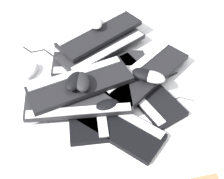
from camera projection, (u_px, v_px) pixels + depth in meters
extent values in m
plane|color=white|center=(97.00, 99.00, 1.35)|extent=(3.20, 3.20, 0.00)
cube|color=black|center=(110.00, 122.00, 1.26)|extent=(0.40, 0.43, 0.02)
cube|color=silver|center=(118.00, 111.00, 1.28)|extent=(0.30, 0.34, 0.01)
cube|color=black|center=(142.00, 88.00, 1.38)|extent=(0.46, 0.33, 0.02)
cube|color=silver|center=(132.00, 91.00, 1.35)|extent=(0.39, 0.22, 0.01)
cube|color=#232326|center=(99.00, 63.00, 1.49)|extent=(0.18, 0.45, 0.02)
cube|color=silver|center=(99.00, 69.00, 1.44)|extent=(0.07, 0.42, 0.01)
cube|color=black|center=(86.00, 100.00, 1.34)|extent=(0.44, 0.16, 0.02)
cube|color=#B2B5BA|center=(99.00, 96.00, 1.33)|extent=(0.42, 0.05, 0.01)
cube|color=#232326|center=(79.00, 102.00, 1.29)|extent=(0.15, 0.44, 0.02)
cube|color=silver|center=(79.00, 111.00, 1.24)|extent=(0.04, 0.42, 0.01)
cube|color=#232326|center=(102.00, 47.00, 1.52)|extent=(0.37, 0.45, 0.02)
cube|color=silver|center=(109.00, 51.00, 1.48)|extent=(0.27, 0.37, 0.01)
cube|color=black|center=(100.00, 34.00, 1.54)|extent=(0.38, 0.45, 0.02)
cube|color=silver|center=(92.00, 26.00, 1.56)|extent=(0.27, 0.36, 0.01)
cube|color=black|center=(80.00, 84.00, 1.31)|extent=(0.29, 0.46, 0.02)
cube|color=#B2B5BA|center=(75.00, 73.00, 1.34)|extent=(0.18, 0.41, 0.01)
cube|color=black|center=(147.00, 74.00, 1.40)|extent=(0.41, 0.43, 0.02)
cube|color=silver|center=(138.00, 66.00, 1.41)|extent=(0.31, 0.34, 0.01)
ellipsoid|color=silver|center=(95.00, 22.00, 1.54)|extent=(0.12, 0.09, 0.04)
ellipsoid|color=silver|center=(28.00, 116.00, 1.27)|extent=(0.10, 0.13, 0.04)
ellipsoid|color=black|center=(144.00, 75.00, 1.34)|extent=(0.12, 0.13, 0.04)
ellipsoid|color=black|center=(82.00, 82.00, 1.27)|extent=(0.12, 0.08, 0.04)
ellipsoid|color=silver|center=(30.00, 70.00, 1.45)|extent=(0.13, 0.10, 0.04)
ellipsoid|color=black|center=(74.00, 81.00, 1.28)|extent=(0.13, 0.11, 0.04)
ellipsoid|color=#B7B7BC|center=(153.00, 77.00, 1.33)|extent=(0.11, 0.13, 0.04)
ellipsoid|color=black|center=(107.00, 106.00, 1.26)|extent=(0.10, 0.12, 0.04)
cylinder|color=black|center=(171.00, 75.00, 1.45)|extent=(0.04, 0.07, 0.01)
cylinder|color=black|center=(156.00, 77.00, 1.44)|extent=(0.02, 0.09, 0.01)
cylinder|color=black|center=(139.00, 77.00, 1.44)|extent=(0.02, 0.07, 0.01)
cylinder|color=black|center=(125.00, 80.00, 1.43)|extent=(0.04, 0.06, 0.01)
cylinder|color=black|center=(109.00, 80.00, 1.43)|extent=(0.05, 0.09, 0.01)
cylinder|color=black|center=(93.00, 72.00, 1.46)|extent=(0.08, 0.06, 0.01)
cylinder|color=black|center=(81.00, 62.00, 1.50)|extent=(0.06, 0.06, 0.01)
cylinder|color=black|center=(67.00, 59.00, 1.52)|extent=(0.01, 0.07, 0.01)
cylinder|color=black|center=(52.00, 55.00, 1.54)|extent=(0.09, 0.08, 0.01)
cylinder|color=black|center=(38.00, 51.00, 1.56)|extent=(0.02, 0.07, 0.01)
cylinder|color=black|center=(27.00, 49.00, 1.57)|extent=(0.05, 0.05, 0.01)
sphere|color=black|center=(177.00, 72.00, 1.46)|extent=(0.01, 0.01, 0.01)
sphere|color=black|center=(166.00, 78.00, 1.44)|extent=(0.01, 0.01, 0.01)
sphere|color=black|center=(146.00, 77.00, 1.44)|extent=(0.01, 0.01, 0.01)
sphere|color=black|center=(131.00, 77.00, 1.44)|extent=(0.01, 0.01, 0.01)
sphere|color=black|center=(119.00, 83.00, 1.41)|extent=(0.01, 0.01, 0.01)
sphere|color=black|center=(99.00, 77.00, 1.44)|extent=(0.01, 0.01, 0.01)
sphere|color=black|center=(87.00, 66.00, 1.49)|extent=(0.01, 0.01, 0.01)
sphere|color=black|center=(74.00, 59.00, 1.52)|extent=(0.01, 0.01, 0.01)
sphere|color=black|center=(59.00, 60.00, 1.51)|extent=(0.01, 0.01, 0.01)
sphere|color=black|center=(44.00, 49.00, 1.57)|extent=(0.01, 0.01, 0.01)
sphere|color=black|center=(31.00, 52.00, 1.55)|extent=(0.01, 0.01, 0.01)
sphere|color=black|center=(23.00, 46.00, 1.58)|extent=(0.01, 0.01, 0.01)
cylinder|color=#59595B|center=(186.00, 98.00, 1.35)|extent=(0.03, 0.06, 0.01)
cylinder|color=#59595B|center=(172.00, 100.00, 1.35)|extent=(0.04, 0.08, 0.01)
cylinder|color=#59595B|center=(151.00, 104.00, 1.33)|extent=(0.01, 0.12, 0.01)
cylinder|color=#59595B|center=(130.00, 106.00, 1.32)|extent=(0.01, 0.06, 0.01)
cylinder|color=#59595B|center=(113.00, 101.00, 1.34)|extent=(0.07, 0.08, 0.01)
cylinder|color=#59595B|center=(93.00, 90.00, 1.38)|extent=(0.09, 0.09, 0.01)
cylinder|color=#59595B|center=(83.00, 80.00, 1.43)|extent=(0.06, 0.01, 0.01)
cylinder|color=#59595B|center=(73.00, 73.00, 1.46)|extent=(0.06, 0.09, 0.01)
cylinder|color=#59595B|center=(63.00, 65.00, 1.49)|extent=(0.07, 0.02, 0.01)
cylinder|color=#59595B|center=(68.00, 56.00, 1.53)|extent=(0.06, 0.06, 0.01)
sphere|color=#59595B|center=(193.00, 100.00, 1.35)|extent=(0.01, 0.01, 0.01)
sphere|color=#59595B|center=(180.00, 97.00, 1.36)|extent=(0.01, 0.01, 0.01)
sphere|color=#59595B|center=(164.00, 103.00, 1.33)|extent=(0.01, 0.01, 0.01)
sphere|color=#59595B|center=(137.00, 106.00, 1.32)|extent=(0.01, 0.01, 0.01)
sphere|color=#59595B|center=(122.00, 106.00, 1.32)|extent=(0.01, 0.01, 0.01)
sphere|color=#59595B|center=(103.00, 96.00, 1.36)|extent=(0.01, 0.01, 0.01)
sphere|color=#59595B|center=(83.00, 84.00, 1.41)|extent=(0.01, 0.01, 0.01)
sphere|color=#59595B|center=(83.00, 76.00, 1.44)|extent=(0.01, 0.01, 0.01)
sphere|color=#59595B|center=(64.00, 70.00, 1.47)|extent=(0.01, 0.01, 0.01)
sphere|color=#59595B|center=(62.00, 60.00, 1.51)|extent=(0.01, 0.01, 0.01)
sphere|color=#59595B|center=(73.00, 52.00, 1.55)|extent=(0.01, 0.01, 0.01)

